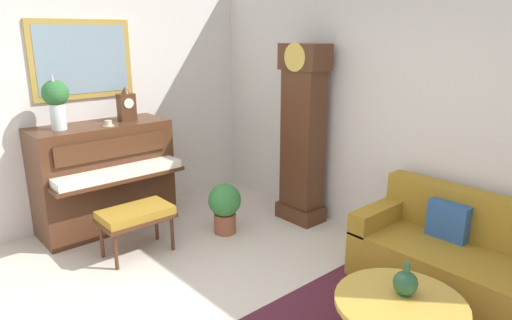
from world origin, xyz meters
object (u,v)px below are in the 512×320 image
(mantel_clock, at_px, (126,105))
(green_jug, at_px, (405,283))
(potted_plant, at_px, (225,205))
(piano_bench, at_px, (136,216))
(piano, at_px, (105,176))
(coffee_table, at_px, (400,305))
(couch, at_px, (474,265))
(flower_vase, at_px, (56,99))
(grandfather_clock, at_px, (303,140))
(teacup, at_px, (108,124))

(mantel_clock, relative_size, green_jug, 1.58)
(potted_plant, bearing_deg, piano_bench, -100.61)
(mantel_clock, height_order, green_jug, mantel_clock)
(piano, bearing_deg, coffee_table, 10.39)
(piano, height_order, couch, piano)
(piano_bench, height_order, potted_plant, potted_plant)
(piano, bearing_deg, mantel_clock, 89.66)
(green_jug, bearing_deg, coffee_table, -72.60)
(potted_plant, bearing_deg, couch, 17.45)
(piano_bench, distance_m, couch, 3.07)
(mantel_clock, relative_size, potted_plant, 0.68)
(piano_bench, bearing_deg, coffee_table, 14.93)
(flower_vase, bearing_deg, grandfather_clock, 59.79)
(piano_bench, relative_size, couch, 0.37)
(grandfather_clock, distance_m, coffee_table, 2.43)
(piano_bench, xyz_separation_m, grandfather_clock, (0.47, 1.85, 0.56))
(potted_plant, bearing_deg, flower_vase, -127.28)
(grandfather_clock, relative_size, potted_plant, 3.62)
(grandfather_clock, relative_size, coffee_table, 2.31)
(piano, height_order, grandfather_clock, grandfather_clock)
(piano_bench, xyz_separation_m, coffee_table, (2.50, 0.67, -0.03))
(couch, bearing_deg, coffee_table, -92.64)
(mantel_clock, xyz_separation_m, potted_plant, (1.00, 0.58, -1.03))
(piano, distance_m, green_jug, 3.37)
(piano, bearing_deg, teacup, 11.47)
(mantel_clock, bearing_deg, teacup, -62.44)
(piano, distance_m, grandfather_clock, 2.24)
(teacup, distance_m, potted_plant, 1.50)
(teacup, relative_size, green_jug, 0.48)
(piano, relative_size, potted_plant, 2.57)
(piano, relative_size, grandfather_clock, 0.71)
(mantel_clock, bearing_deg, couch, 21.40)
(piano_bench, bearing_deg, piano, 176.01)
(coffee_table, bearing_deg, green_jug, 107.40)
(grandfather_clock, height_order, couch, grandfather_clock)
(piano, bearing_deg, couch, 25.96)
(coffee_table, height_order, green_jug, green_jug)
(flower_vase, bearing_deg, piano, 90.19)
(flower_vase, bearing_deg, green_jug, 18.75)
(flower_vase, distance_m, teacup, 0.56)
(piano, relative_size, teacup, 12.41)
(piano, relative_size, couch, 0.76)
(coffee_table, bearing_deg, mantel_clock, -175.04)
(couch, relative_size, coffee_table, 2.16)
(teacup, relative_size, potted_plant, 0.21)
(teacup, bearing_deg, mantel_clock, 117.56)
(piano_bench, distance_m, grandfather_clock, 1.99)
(piano, distance_m, coffee_table, 3.39)
(couch, relative_size, mantel_clock, 5.00)
(couch, height_order, potted_plant, couch)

